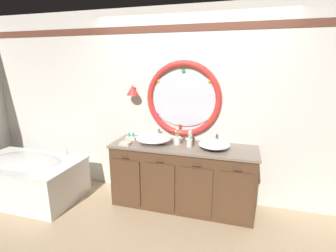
% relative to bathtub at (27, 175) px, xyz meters
% --- Properties ---
extents(ground_plane, '(14.00, 14.00, 0.00)m').
position_rel_bathtub_xyz_m(ground_plane, '(2.17, 0.15, -0.34)').
color(ground_plane, tan).
extents(back_wall_assembly, '(6.40, 0.26, 2.60)m').
position_rel_bathtub_xyz_m(back_wall_assembly, '(2.17, 0.73, 0.97)').
color(back_wall_assembly, silver).
rests_on(back_wall_assembly, ground_plane).
extents(vanity_counter, '(1.88, 0.61, 0.85)m').
position_rel_bathtub_xyz_m(vanity_counter, '(2.18, 0.41, 0.09)').
color(vanity_counter, brown).
rests_on(vanity_counter, ground_plane).
extents(bathtub, '(1.51, 0.88, 0.66)m').
position_rel_bathtub_xyz_m(bathtub, '(0.00, 0.00, 0.00)').
color(bathtub, white).
rests_on(bathtub, ground_plane).
extents(sink_basin_left, '(0.46, 0.46, 0.14)m').
position_rel_bathtub_xyz_m(sink_basin_left, '(1.78, 0.39, 0.59)').
color(sink_basin_left, white).
rests_on(sink_basin_left, vanity_counter).
extents(sink_basin_right, '(0.38, 0.38, 0.12)m').
position_rel_bathtub_xyz_m(sink_basin_right, '(2.57, 0.39, 0.57)').
color(sink_basin_right, white).
rests_on(sink_basin_right, vanity_counter).
extents(faucet_set_left, '(0.21, 0.12, 0.15)m').
position_rel_bathtub_xyz_m(faucet_set_left, '(1.78, 0.62, 0.57)').
color(faucet_set_left, silver).
rests_on(faucet_set_left, vanity_counter).
extents(faucet_set_right, '(0.23, 0.12, 0.17)m').
position_rel_bathtub_xyz_m(faucet_set_right, '(2.57, 0.62, 0.58)').
color(faucet_set_right, silver).
rests_on(faucet_set_right, vanity_counter).
extents(toothbrush_holder_left, '(0.09, 0.09, 0.22)m').
position_rel_bathtub_xyz_m(toothbrush_holder_left, '(2.09, 0.45, 0.58)').
color(toothbrush_holder_left, white).
rests_on(toothbrush_holder_left, vanity_counter).
extents(toothbrush_holder_right, '(0.08, 0.08, 0.22)m').
position_rel_bathtub_xyz_m(toothbrush_holder_right, '(2.26, 0.39, 0.57)').
color(toothbrush_holder_right, white).
rests_on(toothbrush_holder_right, vanity_counter).
extents(soap_dispenser, '(0.05, 0.06, 0.17)m').
position_rel_bathtub_xyz_m(soap_dispenser, '(2.24, 0.56, 0.59)').
color(soap_dispenser, '#EFE5C6').
rests_on(soap_dispenser, vanity_counter).
extents(folded_hand_towel, '(0.14, 0.13, 0.03)m').
position_rel_bathtub_xyz_m(folded_hand_towel, '(1.45, 0.24, 0.53)').
color(folded_hand_towel, beige).
rests_on(folded_hand_towel, vanity_counter).
extents(toiletry_basket, '(0.14, 0.09, 0.10)m').
position_rel_bathtub_xyz_m(toiletry_basket, '(1.43, 0.46, 0.54)').
color(toiletry_basket, beige).
rests_on(toiletry_basket, vanity_counter).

